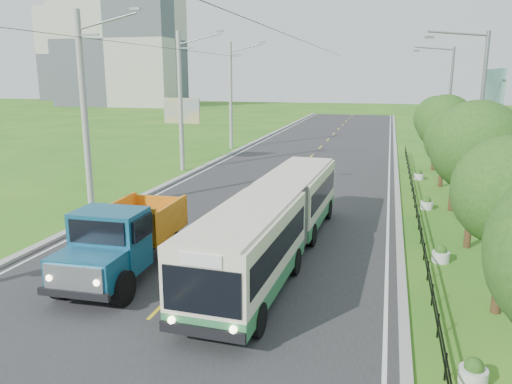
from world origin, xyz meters
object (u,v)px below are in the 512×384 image
at_px(planter_mid, 427,204).
at_px(tree_fourth, 457,142).
at_px(tree_third, 477,151).
at_px(planter_near, 441,255).
at_px(tree_fifth, 446,126).
at_px(streetlight_far, 447,103).
at_px(billboard_left, 182,115).
at_px(tree_second, 509,197).
at_px(planter_far, 419,175).
at_px(dump_truck, 123,235).
at_px(pole_far, 231,95).
at_px(planter_front, 473,373).
at_px(pole_mid, 181,101).
at_px(tree_back, 437,121).
at_px(pole_near, 85,113).
at_px(bus, 276,217).
at_px(billboard_right, 491,102).
at_px(streetlight_mid, 477,117).

bearing_deg(planter_mid, tree_fourth, 6.39).
distance_m(tree_third, planter_near, 4.46).
relative_size(tree_fifth, streetlight_far, 0.64).
xyz_separation_m(planter_mid, billboard_left, (-18.10, 10.00, 3.58)).
bearing_deg(tree_second, tree_third, 90.00).
relative_size(planter_far, dump_truck, 0.11).
xyz_separation_m(planter_mid, dump_truck, (-10.89, -12.26, 1.19)).
bearing_deg(pole_far, planter_front, -64.28).
bearing_deg(streetlight_far, planter_front, -93.89).
bearing_deg(planter_mid, tree_third, -77.90).
height_order(tree_fifth, planter_far, tree_fifth).
bearing_deg(pole_mid, dump_truck, -72.77).
xyz_separation_m(tree_fifth, tree_back, (-0.00, 6.00, -0.20)).
height_order(pole_near, planter_far, pole_near).
bearing_deg(pole_mid, planter_near, -41.65).
bearing_deg(tree_fifth, planter_near, -95.08).
xyz_separation_m(bus, dump_truck, (-4.76, -2.99, -0.19)).
bearing_deg(tree_back, billboard_left, -173.69).
relative_size(tree_fourth, tree_back, 0.98).
bearing_deg(pole_far, billboard_right, -32.30).
distance_m(pole_mid, dump_truck, 20.49).
xyz_separation_m(planter_front, billboard_left, (-18.10, 26.00, 3.58)).
xyz_separation_m(tree_fifth, planter_far, (-1.26, 1.86, -3.57)).
height_order(tree_back, planter_mid, tree_back).
xyz_separation_m(tree_fifth, dump_truck, (-12.14, -18.40, -2.38)).
bearing_deg(planter_front, pole_far, 115.72).
height_order(tree_fourth, bus, tree_fourth).
distance_m(pole_far, dump_truck, 32.03).
xyz_separation_m(pole_mid, billboard_right, (20.56, -1.00, 0.25)).
distance_m(tree_fourth, dump_truck, 17.49).
bearing_deg(tree_fifth, planter_mid, -101.56).
height_order(tree_fourth, dump_truck, tree_fourth).
distance_m(pole_near, pole_far, 24.00).
bearing_deg(planter_far, streetlight_far, 71.20).
bearing_deg(planter_near, pole_near, 169.91).
xyz_separation_m(tree_second, dump_truck, (-12.14, -0.40, -2.04)).
relative_size(streetlight_far, planter_far, 13.54).
height_order(tree_second, planter_front, tree_second).
bearing_deg(pole_mid, planter_mid, -22.54).
distance_m(tree_third, planter_far, 14.40).
xyz_separation_m(pole_far, planter_front, (16.86, -35.00, -4.81)).
relative_size(pole_near, bus, 0.69).
bearing_deg(pole_far, dump_truck, -79.18).
relative_size(pole_far, billboard_right, 1.37).
distance_m(pole_far, tree_fourth, 26.20).
distance_m(tree_second, planter_front, 5.40).
relative_size(tree_fourth, billboard_right, 0.74).
bearing_deg(planter_far, planter_front, -90.00).
bearing_deg(billboard_right, tree_third, -101.64).
height_order(streetlight_mid, planter_mid, streetlight_mid).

